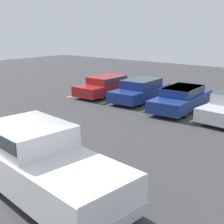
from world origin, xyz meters
TOP-DOWN VIEW (x-y plane):
  - stall_stripe_a at (-6.76, 11.10)m, footprint 0.12×4.03m
  - stall_stripe_b at (-4.00, 11.10)m, footprint 0.12×4.03m
  - stall_stripe_c at (-1.24, 11.10)m, footprint 0.12×4.03m
  - stall_stripe_d at (1.52, 11.10)m, footprint 0.12×4.03m
  - pickup_truck at (1.15, 0.77)m, footprint 6.08×2.60m
  - parked_sedan_a at (-5.32, 11.22)m, footprint 1.76×4.45m
  - parked_sedan_b at (-2.72, 11.32)m, footprint 1.97×4.52m
  - parked_sedan_c at (0.14, 10.91)m, footprint 2.06×4.77m
  - traffic_cone at (-2.42, 2.81)m, footprint 0.44×0.44m

SIDE VIEW (x-z plane):
  - stall_stripe_a at x=-6.76m, z-range 0.00..0.01m
  - stall_stripe_b at x=-4.00m, z-range 0.00..0.01m
  - stall_stripe_c at x=-1.24m, z-range 0.00..0.01m
  - stall_stripe_d at x=1.52m, z-range 0.00..0.01m
  - traffic_cone at x=-2.42m, z-range -0.02..0.56m
  - parked_sedan_a at x=-5.32m, z-range 0.04..1.23m
  - parked_sedan_c at x=0.14m, z-range 0.04..1.25m
  - parked_sedan_b at x=-2.72m, z-range 0.04..1.31m
  - pickup_truck at x=1.15m, z-range 0.00..1.79m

